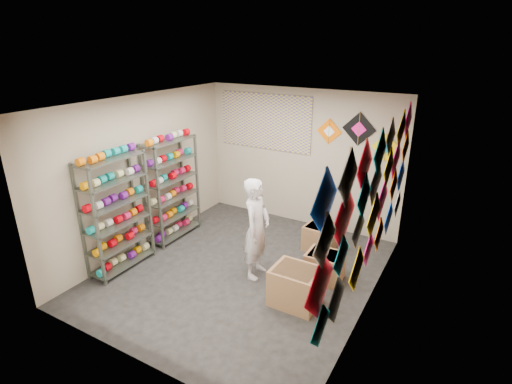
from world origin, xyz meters
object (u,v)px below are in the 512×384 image
Objects in this scene: shelf_rack_back at (172,189)px; shopkeeper at (257,229)px; carton_c at (320,237)px; shelf_rack_front at (117,214)px; carton_a at (296,286)px; carton_b at (324,266)px.

shopkeeper is (2.03, -0.40, -0.14)m from shelf_rack_back.
shopkeeper is 3.08× the size of carton_c.
shelf_rack_front is at bearing -90.00° from shelf_rack_back.
shelf_rack_front is at bearing -135.67° from carton_c.
carton_a is (2.89, 0.52, -0.68)m from shelf_rack_front.
shopkeeper is at bearing -159.00° from carton_b.
carton_b is at bearing 80.43° from carton_a.
carton_b is (3.02, 1.30, -0.72)m from shelf_rack_front.
shelf_rack_back is at bearing -156.84° from carton_c.
carton_a is 1.25× the size of carton_c.
carton_c is (-0.43, 0.90, 0.00)m from carton_b.
shelf_rack_front is 3.01m from carton_a.
shelf_rack_front is 1.30m from shelf_rack_back.
carton_a reaches higher than carton_b.
carton_a is at bearing 10.16° from shelf_rack_front.
shopkeeper is at bearing 156.38° from carton_a.
carton_c is (2.60, 0.90, -0.72)m from shelf_rack_back.
shelf_rack_back reaches higher than shopkeeper.
shelf_rack_back is at bearing 90.00° from shelf_rack_front.
shelf_rack_front is 2.23m from shopkeeper.
shelf_rack_back is at bearing 165.22° from carton_a.
carton_a reaches higher than carton_c.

